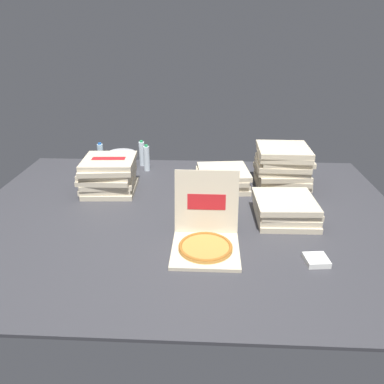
% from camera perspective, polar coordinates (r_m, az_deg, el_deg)
% --- Properties ---
extents(ground_plane, '(3.20, 2.40, 0.02)m').
position_cam_1_polar(ground_plane, '(2.75, -1.09, -3.68)').
color(ground_plane, '#38383D').
extents(open_pizza_box, '(0.41, 0.50, 0.43)m').
position_cam_1_polar(open_pizza_box, '(2.34, 2.11, -6.50)').
color(open_pizza_box, beige).
rests_on(open_pizza_box, ground_plane).
extents(pizza_stack_left_mid, '(0.44, 0.45, 0.16)m').
position_cam_1_polar(pizza_stack_left_mid, '(2.74, 14.06, -2.50)').
color(pizza_stack_left_mid, beige).
rests_on(pizza_stack_left_mid, ground_plane).
extents(pizza_stack_right_mid, '(0.46, 0.47, 0.28)m').
position_cam_1_polar(pizza_stack_right_mid, '(3.17, -12.61, 2.55)').
color(pizza_stack_right_mid, beige).
rests_on(pizza_stack_right_mid, ground_plane).
extents(pizza_stack_right_far, '(0.45, 0.44, 0.36)m').
position_cam_1_polar(pizza_stack_right_far, '(3.24, 13.63, 3.68)').
color(pizza_stack_right_far, beige).
rests_on(pizza_stack_right_far, ground_plane).
extents(pizza_stack_left_near, '(0.47, 0.47, 0.16)m').
position_cam_1_polar(pizza_stack_left_near, '(3.20, 4.69, 2.13)').
color(pizza_stack_left_near, beige).
rests_on(pizza_stack_left_near, ground_plane).
extents(ice_bucket, '(0.27, 0.27, 0.18)m').
position_cam_1_polar(ice_bucket, '(3.63, -10.67, 4.62)').
color(ice_bucket, '#B7BABF').
rests_on(ice_bucket, ground_plane).
extents(water_bottle_0, '(0.06, 0.06, 0.25)m').
position_cam_1_polar(water_bottle_0, '(3.58, -6.93, 5.13)').
color(water_bottle_0, white).
rests_on(water_bottle_0, ground_plane).
extents(water_bottle_1, '(0.06, 0.06, 0.25)m').
position_cam_1_polar(water_bottle_1, '(3.72, -13.74, 5.37)').
color(water_bottle_1, silver).
rests_on(water_bottle_1, ground_plane).
extents(water_bottle_2, '(0.06, 0.06, 0.25)m').
position_cam_1_polar(water_bottle_2, '(3.72, -7.64, 5.84)').
color(water_bottle_2, white).
rests_on(water_bottle_2, ground_plane).
extents(water_bottle_3, '(0.06, 0.06, 0.25)m').
position_cam_1_polar(water_bottle_3, '(3.34, -10.48, 3.53)').
color(water_bottle_3, silver).
rests_on(water_bottle_3, ground_plane).
extents(napkin_pile, '(0.14, 0.14, 0.03)m').
position_cam_1_polar(napkin_pile, '(2.34, 18.43, -9.83)').
color(napkin_pile, white).
rests_on(napkin_pile, ground_plane).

